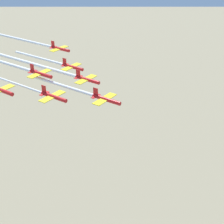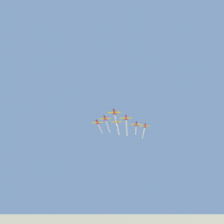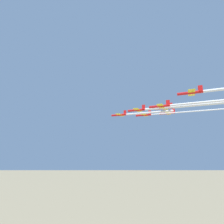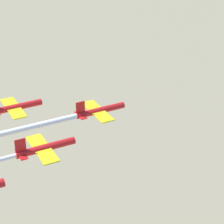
% 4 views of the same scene
% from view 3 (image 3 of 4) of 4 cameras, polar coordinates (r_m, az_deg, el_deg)
% --- Properties ---
extents(jet_0, '(9.18, 9.06, 3.47)m').
position_cam_3_polar(jet_0, '(114.87, 2.46, -0.95)').
color(jet_0, red).
extents(jet_1, '(9.18, 9.06, 3.47)m').
position_cam_3_polar(jet_1, '(102.64, 8.22, 0.64)').
color(jet_1, red).
extents(jet_2, '(9.18, 9.06, 3.47)m').
position_cam_3_polar(jet_2, '(118.70, 10.42, -0.96)').
color(jet_2, red).
extents(jet_3, '(9.18, 9.06, 3.47)m').
position_cam_3_polar(jet_3, '(91.53, 15.48, 1.86)').
color(jet_3, red).
extents(jet_4, '(9.18, 9.06, 3.47)m').
position_cam_3_polar(jet_4, '(108.46, 16.73, 1.26)').
color(jet_4, red).
extents(jet_5, '(9.18, 9.06, 3.47)m').
position_cam_3_polar(jet_5, '(124.90, 17.72, -0.36)').
color(jet_5, red).
extents(jet_6, '(9.18, 9.06, 3.47)m').
position_cam_3_polar(jet_6, '(83.29, 24.34, 5.78)').
color(jet_6, red).
extents(smoke_trail_0, '(22.51, 19.89, 1.05)m').
position_cam_3_polar(smoke_trail_0, '(109.50, 11.88, -0.19)').
color(smoke_trail_0, white).
extents(smoke_trail_1, '(40.06, 35.31, 1.31)m').
position_cam_3_polar(smoke_trail_1, '(99.25, 25.60, 2.11)').
color(smoke_trail_1, white).
extents(smoke_trail_2, '(30.36, 26.72, 0.74)m').
position_cam_3_polar(smoke_trail_2, '(115.71, 22.34, -0.01)').
color(smoke_trail_2, white).
extents(smoke_trail_3, '(22.21, 19.64, 1.06)m').
position_cam_3_polar(smoke_trail_3, '(90.97, 27.42, 2.83)').
color(smoke_trail_3, white).
extents(smoke_trail_4, '(30.13, 26.60, 1.24)m').
position_cam_3_polar(smoke_trail_4, '(108.44, 29.52, 2.29)').
color(smoke_trail_4, white).
extents(smoke_trail_5, '(25.04, 22.06, 0.75)m').
position_cam_3_polar(smoke_trail_5, '(124.62, 27.37, 0.41)').
color(smoke_trail_5, white).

